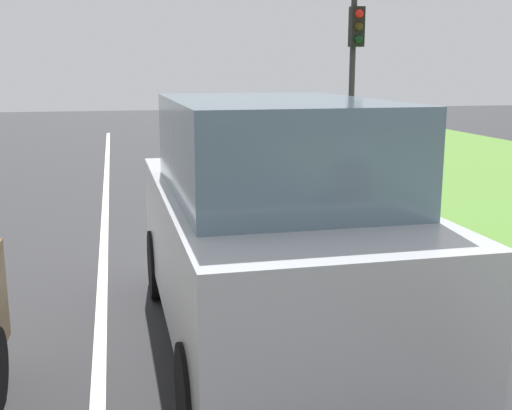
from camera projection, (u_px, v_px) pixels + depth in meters
ground_plane at (149, 228)px, 10.33m from camera, size 60.00×60.00×0.00m
lane_line_center at (104, 230)px, 10.19m from camera, size 0.12×32.00×0.01m
lane_line_right_edge at (358, 217)px, 11.10m from camera, size 0.12×32.00×0.01m
curb_right at (385, 212)px, 11.19m from camera, size 0.24×48.00×0.12m
car_suv_ahead at (269, 225)px, 5.70m from camera, size 2.00×4.52×2.28m
traffic_light_near_right at (355, 55)px, 14.98m from camera, size 0.32×0.50×4.25m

